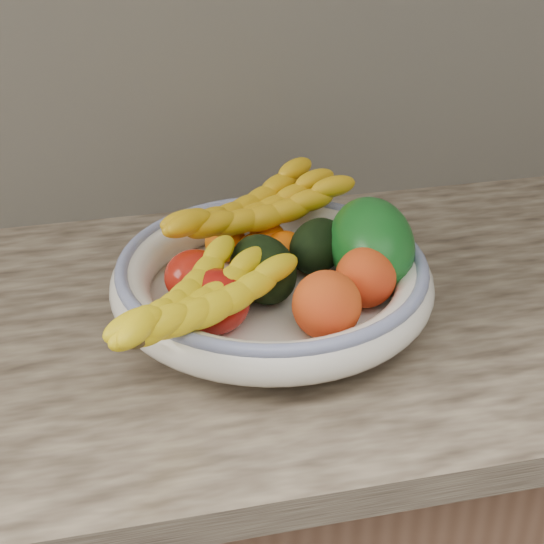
{
  "coord_description": "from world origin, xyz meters",
  "views": [
    {
      "loc": [
        -0.19,
        0.81,
        1.46
      ],
      "look_at": [
        0.0,
        1.66,
        0.96
      ],
      "focal_mm": 55.0,
      "sensor_mm": 36.0,
      "label": 1
    }
  ],
  "objects_px": {
    "fruit_bowl": "(272,280)",
    "banana_bunch_front": "(197,308)",
    "banana_bunch_back": "(254,216)",
    "green_mango": "(371,244)"
  },
  "relations": [
    {
      "from": "fruit_bowl",
      "to": "green_mango",
      "type": "xyz_separation_m",
      "value": [
        0.13,
        0.01,
        0.03
      ]
    },
    {
      "from": "fruit_bowl",
      "to": "banana_bunch_front",
      "type": "xyz_separation_m",
      "value": [
        -0.1,
        -0.09,
        0.03
      ]
    },
    {
      "from": "green_mango",
      "to": "banana_bunch_front",
      "type": "xyz_separation_m",
      "value": [
        -0.23,
        -0.11,
        0.01
      ]
    },
    {
      "from": "banana_bunch_back",
      "to": "banana_bunch_front",
      "type": "xyz_separation_m",
      "value": [
        -0.1,
        -0.19,
        -0.01
      ]
    },
    {
      "from": "fruit_bowl",
      "to": "green_mango",
      "type": "distance_m",
      "value": 0.13
    },
    {
      "from": "green_mango",
      "to": "banana_bunch_front",
      "type": "height_order",
      "value": "green_mango"
    },
    {
      "from": "fruit_bowl",
      "to": "green_mango",
      "type": "relative_size",
      "value": 2.52
    },
    {
      "from": "banana_bunch_front",
      "to": "green_mango",
      "type": "bearing_deg",
      "value": -20.77
    },
    {
      "from": "banana_bunch_back",
      "to": "green_mango",
      "type": "bearing_deg",
      "value": -60.55
    },
    {
      "from": "green_mango",
      "to": "banana_bunch_back",
      "type": "distance_m",
      "value": 0.16
    }
  ]
}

